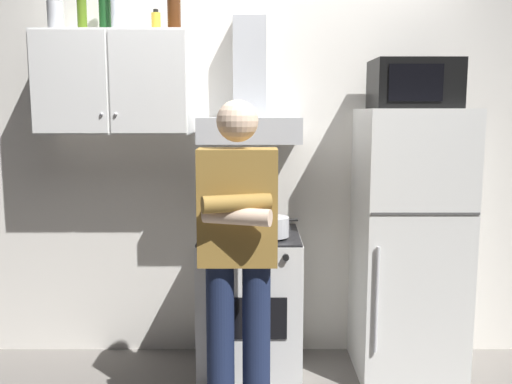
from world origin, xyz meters
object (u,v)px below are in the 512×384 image
(bottle_olive_oil, at_px, (79,11))
(bottle_rum_dark, at_px, (172,8))
(bottle_spice_jar, at_px, (154,21))
(bottle_vodka_clear, at_px, (114,5))
(refrigerator, at_px, (406,244))
(cooking_pot, at_px, (270,227))
(range_hood, at_px, (247,109))
(person_standing, at_px, (236,253))
(bottle_canister_steel, at_px, (53,16))
(stove_oven, at_px, (248,303))
(microwave, at_px, (411,84))
(bottle_wine_green, at_px, (102,7))
(upper_cabinet, at_px, (113,83))

(bottle_olive_oil, distance_m, bottle_rum_dark, 0.55)
(bottle_spice_jar, bearing_deg, bottle_vodka_clear, -176.68)
(refrigerator, bearing_deg, cooking_pot, -171.68)
(range_hood, xyz_separation_m, person_standing, (-0.05, -0.73, -0.70))
(cooking_pot, bearing_deg, bottle_vodka_clear, 165.60)
(bottle_vodka_clear, bearing_deg, bottle_olive_oil, 166.26)
(cooking_pot, bearing_deg, bottle_canister_steel, 168.54)
(person_standing, relative_size, bottle_olive_oil, 6.35)
(stove_oven, height_order, person_standing, person_standing)
(microwave, distance_m, bottle_rum_dark, 1.47)
(range_hood, xyz_separation_m, bottle_wine_green, (-0.86, 0.04, 0.60))
(stove_oven, bearing_deg, bottle_vodka_clear, 171.71)
(bottle_wine_green, xyz_separation_m, bottle_vodka_clear, (0.09, -0.06, 0.00))
(bottle_rum_dark, bearing_deg, bottle_spice_jar, -166.43)
(range_hood, bearing_deg, stove_oven, -90.00)
(bottle_wine_green, height_order, bottle_canister_steel, bottle_wine_green)
(bottle_spice_jar, bearing_deg, bottle_canister_steel, 178.75)
(bottle_olive_oil, xyz_separation_m, bottle_wine_green, (0.14, 0.00, 0.02))
(stove_oven, xyz_separation_m, refrigerator, (0.95, 0.00, 0.37))
(upper_cabinet, relative_size, stove_oven, 1.03)
(person_standing, height_order, bottle_wine_green, bottle_wine_green)
(bottle_spice_jar, height_order, bottle_olive_oil, bottle_olive_oil)
(range_hood, height_order, person_standing, range_hood)
(stove_oven, distance_m, person_standing, 0.77)
(bottle_olive_oil, relative_size, bottle_wine_green, 0.86)
(range_hood, relative_size, refrigerator, 0.47)
(range_hood, height_order, bottle_vodka_clear, bottle_vodka_clear)
(cooking_pot, bearing_deg, upper_cabinet, 165.27)
(upper_cabinet, distance_m, stove_oven, 1.55)
(stove_oven, bearing_deg, bottle_olive_oil, 170.48)
(range_hood, height_order, bottle_rum_dark, bottle_rum_dark)
(refrigerator, distance_m, microwave, 0.94)
(microwave, relative_size, bottle_canister_steel, 2.49)
(microwave, height_order, bottle_olive_oil, bottle_olive_oil)
(stove_oven, xyz_separation_m, microwave, (0.95, 0.02, 1.31))
(range_hood, bearing_deg, bottle_olive_oil, 177.69)
(stove_oven, relative_size, refrigerator, 0.55)
(bottle_wine_green, bearing_deg, range_hood, -2.91)
(bottle_spice_jar, xyz_separation_m, bottle_vodka_clear, (-0.22, -0.01, 0.09))
(refrigerator, bearing_deg, bottle_rum_dark, 173.87)
(refrigerator, relative_size, cooking_pot, 5.40)
(upper_cabinet, relative_size, cooking_pot, 3.04)
(cooking_pot, distance_m, bottle_canister_steel, 1.77)
(range_hood, distance_m, bottle_vodka_clear, 0.98)
(upper_cabinet, bearing_deg, bottle_wine_green, 142.35)
(person_standing, bearing_deg, upper_cabinet, 135.74)
(stove_oven, distance_m, cooking_pot, 0.53)
(refrigerator, bearing_deg, bottle_wine_green, 174.64)
(cooking_pot, height_order, bottle_olive_oil, bottle_olive_oil)
(upper_cabinet, height_order, range_hood, range_hood)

